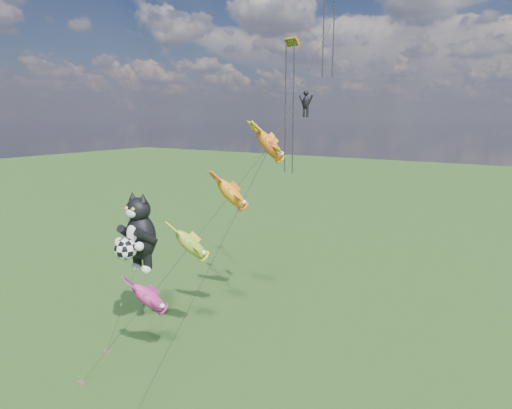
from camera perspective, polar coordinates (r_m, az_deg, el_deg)
The scene contains 4 objects.
ground at distance 36.61m, azimuth -24.35°, elevation -16.12°, with size 300.00×300.00×0.00m, color #15380E.
cat_kite_rig at distance 31.20m, azimuth -15.49°, elevation -3.72°, with size 2.84×4.25×11.29m.
fish_windsock_rig at distance 28.81m, azimuth -6.00°, elevation -2.00°, with size 8.25×13.79×17.18m.
parafoil_rig at distance 29.09m, azimuth 6.40°, elevation 15.72°, with size 4.23×17.30×27.35m.
Camera 1 is at (28.00, -16.94, 16.41)m, focal length 30.00 mm.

